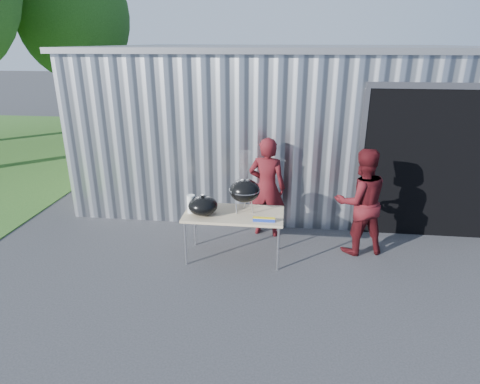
# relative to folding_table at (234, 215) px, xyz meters

# --- Properties ---
(ground) EXTENTS (80.00, 80.00, 0.00)m
(ground) POSITION_rel_folding_table_xyz_m (-0.07, -0.53, -0.71)
(ground) COLOR #2F2F32
(building) EXTENTS (8.20, 6.20, 3.10)m
(building) POSITION_rel_folding_table_xyz_m (0.85, 4.06, 0.83)
(building) COLOR silver
(building) RESTS_ON ground
(tree_far) EXTENTS (3.69, 3.69, 6.11)m
(tree_far) POSITION_rel_folding_table_xyz_m (-6.57, 8.47, 3.26)
(tree_far) COLOR #442D19
(tree_far) RESTS_ON ground
(folding_table) EXTENTS (1.50, 0.75, 0.75)m
(folding_table) POSITION_rel_folding_table_xyz_m (0.00, 0.00, 0.00)
(folding_table) COLOR tan
(folding_table) RESTS_ON ground
(kettle_grill) EXTENTS (0.47, 0.47, 0.94)m
(kettle_grill) POSITION_rel_folding_table_xyz_m (0.15, 0.08, 0.46)
(kettle_grill) COLOR black
(kettle_grill) RESTS_ON folding_table
(grill_lid) EXTENTS (0.44, 0.44, 0.32)m
(grill_lid) POSITION_rel_folding_table_xyz_m (-0.45, -0.10, 0.18)
(grill_lid) COLOR black
(grill_lid) RESTS_ON folding_table
(paper_towels) EXTENTS (0.12, 0.12, 0.28)m
(paper_towels) POSITION_rel_folding_table_xyz_m (-0.65, -0.05, 0.18)
(paper_towels) COLOR white
(paper_towels) RESTS_ON folding_table
(white_tub) EXTENTS (0.20, 0.15, 0.10)m
(white_tub) POSITION_rel_folding_table_xyz_m (-0.55, 0.17, 0.09)
(white_tub) COLOR white
(white_tub) RESTS_ON folding_table
(foil_box) EXTENTS (0.32, 0.06, 0.06)m
(foil_box) POSITION_rel_folding_table_xyz_m (0.47, -0.25, 0.07)
(foil_box) COLOR #1934A4
(foil_box) RESTS_ON folding_table
(person_cook) EXTENTS (0.69, 0.51, 1.73)m
(person_cook) POSITION_rel_folding_table_xyz_m (0.45, 0.88, 0.16)
(person_cook) COLOR #480F13
(person_cook) RESTS_ON ground
(person_bystander) EXTENTS (0.96, 0.83, 1.71)m
(person_bystander) POSITION_rel_folding_table_xyz_m (1.93, 0.43, 0.14)
(person_bystander) COLOR #480F13
(person_bystander) RESTS_ON ground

